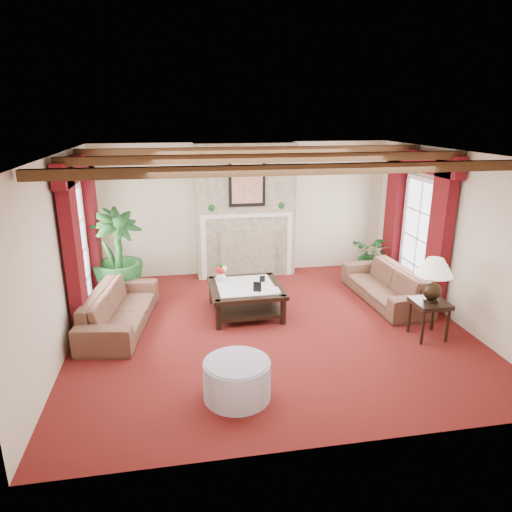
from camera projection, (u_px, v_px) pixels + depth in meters
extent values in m
plane|color=#51120E|center=(270.00, 327.00, 7.23)|extent=(6.00, 6.00, 0.00)
plane|color=white|center=(272.00, 154.00, 6.42)|extent=(6.00, 6.00, 0.00)
cube|color=beige|center=(244.00, 209.00, 9.41)|extent=(6.00, 0.02, 2.70)
cube|color=beige|center=(60.00, 256.00, 6.33)|extent=(0.02, 5.50, 2.70)
cube|color=beige|center=(454.00, 237.00, 7.32)|extent=(0.02, 5.50, 2.70)
imported|color=black|center=(119.00, 302.00, 7.14)|extent=(2.29, 1.25, 0.82)
imported|color=black|center=(386.00, 279.00, 8.16)|extent=(2.13, 0.81, 0.81)
imported|color=black|center=(119.00, 274.00, 8.29)|extent=(2.48, 2.51, 0.91)
imported|color=black|center=(374.00, 260.00, 9.34)|extent=(1.74, 1.75, 0.74)
cylinder|color=#A09CB1|center=(237.00, 380.00, 5.39)|extent=(0.80, 0.80, 0.47)
imported|color=silver|center=(221.00, 276.00, 7.81)|extent=(0.25, 0.26, 0.18)
imported|color=black|center=(268.00, 284.00, 7.33)|extent=(0.19, 0.02, 0.26)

